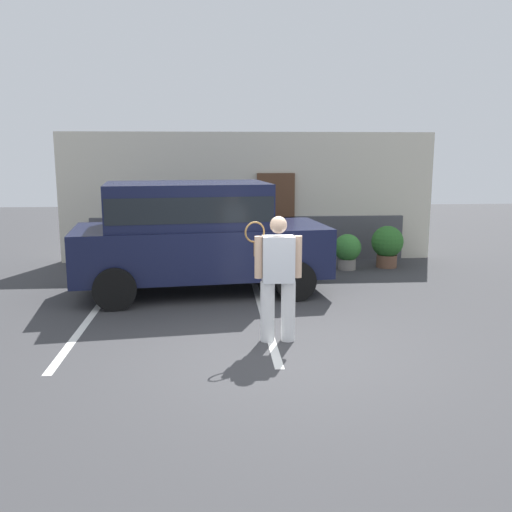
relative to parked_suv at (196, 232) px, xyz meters
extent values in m
plane|color=#38383A|center=(1.16, -3.20, -1.15)|extent=(40.00, 40.00, 0.00)
cube|color=silver|center=(-1.65, -1.70, -1.14)|extent=(0.12, 4.40, 0.01)
cube|color=silver|center=(1.13, -1.70, -1.14)|extent=(0.12, 4.40, 0.01)
cube|color=beige|center=(1.16, 3.15, 0.38)|extent=(8.92, 0.30, 3.06)
cube|color=#4C4C51|center=(1.16, 2.95, -0.61)|extent=(7.50, 0.10, 1.07)
cube|color=brown|center=(1.80, 2.93, -0.10)|extent=(0.90, 0.06, 2.10)
cube|color=#141938|center=(0.11, 0.01, -0.35)|extent=(4.79, 2.43, 0.90)
cube|color=#141938|center=(-0.14, -0.02, 0.50)|extent=(3.09, 2.09, 0.80)
cube|color=black|center=(-0.14, -0.02, 0.48)|extent=(3.03, 2.11, 0.44)
cylinder|color=black|center=(1.53, 1.14, -0.79)|extent=(0.75, 0.34, 0.72)
cylinder|color=black|center=(1.76, -0.75, -0.79)|extent=(0.75, 0.34, 0.72)
cylinder|color=black|center=(-1.55, 0.77, -0.79)|extent=(0.75, 0.34, 0.72)
cylinder|color=black|center=(-1.32, -1.11, -0.79)|extent=(0.75, 0.34, 0.72)
cylinder|color=white|center=(1.36, -2.84, -0.72)|extent=(0.20, 0.20, 0.85)
cylinder|color=white|center=(1.07, -2.84, -0.72)|extent=(0.20, 0.20, 0.85)
cube|color=silver|center=(1.22, -2.84, 0.02)|extent=(0.43, 0.27, 0.63)
sphere|color=beige|center=(1.22, -2.84, 0.49)|extent=(0.23, 0.23, 0.23)
cylinder|color=beige|center=(1.49, -2.84, 0.05)|extent=(0.11, 0.11, 0.58)
cylinder|color=beige|center=(0.95, -2.84, 0.05)|extent=(0.11, 0.11, 0.58)
torus|color=olive|center=(0.90, -2.79, 0.39)|extent=(0.29, 0.11, 0.29)
cylinder|color=olive|center=(0.90, -2.79, 0.15)|extent=(0.03, 0.03, 0.20)
cylinder|color=gray|center=(3.30, 1.80, -1.03)|extent=(0.39, 0.39, 0.24)
sphere|color=#387F33|center=(3.30, 1.80, -0.65)|extent=(0.61, 0.61, 0.61)
cylinder|color=brown|center=(4.26, 1.98, -1.00)|extent=(0.46, 0.46, 0.28)
sphere|color=#2D6B28|center=(4.26, 1.98, -0.56)|extent=(0.72, 0.72, 0.72)
camera|label=1|loc=(0.37, -10.25, 1.47)|focal=39.09mm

